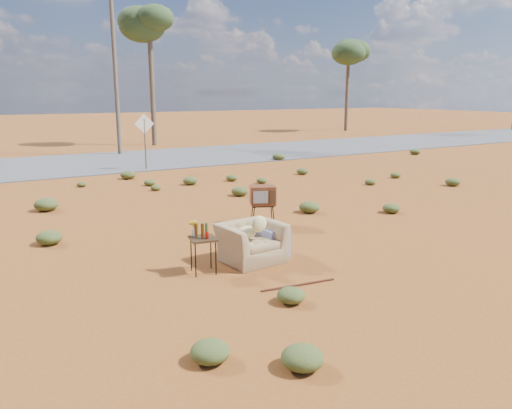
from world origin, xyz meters
TOP-DOWN VIEW (x-y plane):
  - ground at (0.00, 0.00)m, footprint 140.00×140.00m
  - highway at (0.00, 15.00)m, footprint 140.00×7.00m
  - armchair at (-0.33, 0.42)m, footprint 1.30×0.91m
  - tv_unit at (1.11, 2.50)m, footprint 0.70×0.64m
  - side_table at (-1.44, 0.31)m, footprint 0.51×0.51m
  - rusty_bar at (-0.38, -1.02)m, footprint 1.29×0.20m
  - road_sign at (1.50, 12.00)m, footprint 0.78×0.06m
  - eucalyptus_center at (5.00, 21.00)m, footprint 3.20×3.20m
  - eucalyptus_right at (22.00, 24.00)m, footprint 3.20×3.20m
  - utility_pole_center at (2.00, 17.50)m, footprint 1.40×0.20m
  - scrub_patch at (-0.82, 4.41)m, footprint 17.49×8.07m

SIDE VIEW (x-z plane):
  - ground at x=0.00m, z-range 0.00..0.00m
  - rusty_bar at x=-0.38m, z-range 0.00..0.03m
  - highway at x=0.00m, z-range 0.00..0.04m
  - scrub_patch at x=-0.82m, z-range -0.03..0.30m
  - armchair at x=-0.33m, z-range -0.03..0.90m
  - side_table at x=-1.44m, z-range 0.20..1.08m
  - tv_unit at x=1.11m, z-range 0.22..1.13m
  - road_sign at x=1.50m, z-range 0.41..2.60m
  - utility_pole_center at x=2.00m, z-range 0.15..8.15m
  - eucalyptus_right at x=22.00m, z-range 2.39..9.49m
  - eucalyptus_center at x=5.00m, z-range 2.63..10.23m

